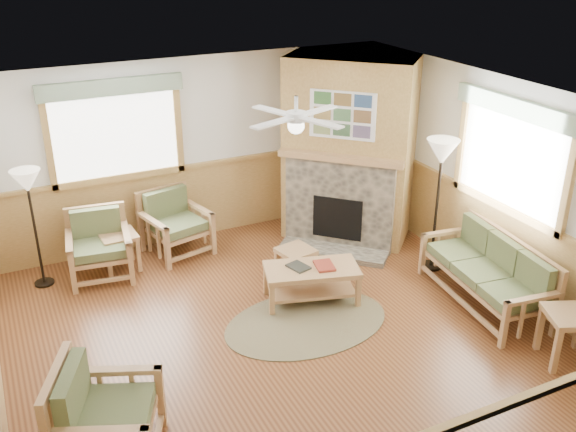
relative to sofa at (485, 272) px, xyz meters
name	(u,v)px	position (x,y,z in m)	size (l,w,h in m)	color
floor	(283,336)	(-2.55, 0.44, -0.43)	(6.00, 6.00, 0.01)	brown
ceiling	(283,106)	(-2.55, 0.44, 2.27)	(6.00, 6.00, 0.01)	white
wall_back	(194,150)	(-2.55, 3.44, 0.92)	(6.00, 0.02, 2.70)	white
wall_front	(472,398)	(-2.55, -2.56, 0.92)	(6.00, 0.02, 2.70)	white
wall_right	(498,185)	(0.45, 0.44, 0.92)	(0.02, 6.00, 2.70)	white
wainscot	(283,294)	(-2.55, 0.44, 0.12)	(6.00, 6.00, 1.10)	#A88144
fireplace	(349,149)	(-0.50, 2.49, 0.92)	(2.20, 2.20, 2.70)	#A88144
window_back	(109,76)	(-3.65, 3.40, 2.10)	(1.90, 0.16, 1.50)	white
window_right	(522,96)	(0.41, 0.24, 2.10)	(0.16, 1.90, 1.50)	white
ceiling_fan	(296,100)	(-2.25, 0.74, 2.23)	(1.24, 1.24, 0.36)	white
sofa	(485,272)	(0.00, 0.00, 0.00)	(0.76, 1.85, 0.85)	#AA7E4F
armchair_back_left	(99,246)	(-4.14, 2.76, 0.02)	(0.79, 0.79, 0.89)	#AA7E4F
armchair_back_right	(176,224)	(-3.02, 2.99, 0.03)	(0.81, 0.81, 0.91)	#AA7E4F
armchair_left	(108,414)	(-4.71, -0.58, 0.05)	(0.85, 0.85, 0.95)	#AA7E4F
coffee_table	(311,284)	(-1.90, 0.98, -0.19)	(1.16, 0.58, 0.46)	#AA7E4F
end_table_chairs	(120,252)	(-3.87, 2.85, -0.16)	(0.47, 0.45, 0.53)	#AA7E4F
end_table_sofa	(568,337)	(0.00, -1.31, -0.13)	(0.53, 0.51, 0.59)	#AA7E4F
footstool	(296,262)	(-1.78, 1.66, -0.24)	(0.44, 0.44, 0.38)	#AA7E4F
braided_rug	(306,322)	(-2.19, 0.55, -0.42)	(2.02, 2.02, 0.01)	brown
floor_lamp_left	(35,229)	(-4.88, 2.88, 0.38)	(0.37, 0.37, 1.61)	black
floor_lamp_right	(437,206)	(0.00, 1.02, 0.50)	(0.42, 0.42, 1.85)	black
book_red	(324,265)	(-1.75, 0.93, 0.07)	(0.22, 0.30, 0.03)	maroon
book_dark	(298,266)	(-2.05, 1.05, 0.06)	(0.20, 0.27, 0.03)	#272821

